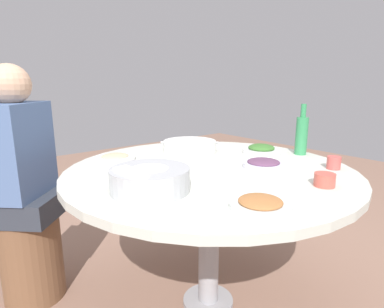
{
  "coord_description": "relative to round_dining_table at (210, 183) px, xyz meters",
  "views": [
    {
      "loc": [
        0.97,
        1.04,
        1.14
      ],
      "look_at": [
        0.07,
        -0.05,
        0.81
      ],
      "focal_mm": 29.2,
      "sensor_mm": 36.0,
      "label": 1
    }
  ],
  "objects": [
    {
      "name": "soup_bowl",
      "position": [
        -0.12,
        -0.3,
        0.11
      ],
      "size": [
        0.3,
        0.3,
        0.07
      ],
      "color": "white",
      "rests_on": "round_dining_table"
    },
    {
      "name": "rice_bowl",
      "position": [
        0.39,
        0.09,
        0.12
      ],
      "size": [
        0.3,
        0.3,
        0.1
      ],
      "color": "#B2B5BA",
      "rests_on": "round_dining_table"
    },
    {
      "name": "dish_eggplant",
      "position": [
        -0.2,
        0.16,
        0.09
      ],
      "size": [
        0.19,
        0.19,
        0.04
      ],
      "color": "silver",
      "rests_on": "round_dining_table"
    },
    {
      "name": "dish_greens",
      "position": [
        -0.43,
        -0.04,
        0.1
      ],
      "size": [
        0.21,
        0.21,
        0.05
      ],
      "color": "silver",
      "rests_on": "round_dining_table"
    },
    {
      "name": "dish_tofu_braise",
      "position": [
        0.21,
        0.46,
        0.09
      ],
      "size": [
        0.2,
        0.2,
        0.04
      ],
      "color": "silver",
      "rests_on": "round_dining_table"
    },
    {
      "name": "tea_cup_near",
      "position": [
        -0.43,
        0.38,
        0.1
      ],
      "size": [
        0.06,
        0.06,
        0.06
      ],
      "primitive_type": "cylinder",
      "color": "#C8504A",
      "rests_on": "round_dining_table"
    },
    {
      "name": "tea_cup_far",
      "position": [
        -0.16,
        0.48,
        0.1
      ],
      "size": [
        0.08,
        0.08,
        0.05
      ],
      "primitive_type": "cylinder",
      "color": "#BF5143",
      "rests_on": "round_dining_table"
    },
    {
      "name": "ground",
      "position": [
        0.0,
        0.0,
        -0.67
      ],
      "size": [
        8.0,
        8.0,
        0.0
      ],
      "primitive_type": "plane",
      "color": "#8C6755"
    },
    {
      "name": "green_bottle",
      "position": [
        -0.58,
        0.11,
        0.19
      ],
      "size": [
        0.06,
        0.06,
        0.28
      ],
      "color": "#328A51",
      "rests_on": "round_dining_table"
    },
    {
      "name": "round_dining_table",
      "position": [
        0.0,
        0.0,
        0.0
      ],
      "size": [
        1.34,
        1.34,
        0.74
      ],
      "color": "#99999E",
      "rests_on": "ground"
    },
    {
      "name": "dish_noodles",
      "position": [
        0.28,
        -0.41,
        0.09
      ],
      "size": [
        0.2,
        0.2,
        0.04
      ],
      "color": "white",
      "rests_on": "round_dining_table"
    },
    {
      "name": "stool_for_diner_left",
      "position": [
        0.68,
        -0.65,
        -0.44
      ],
      "size": [
        0.31,
        0.31,
        0.46
      ],
      "primitive_type": "cylinder",
      "color": "brown",
      "rests_on": "ground"
    },
    {
      "name": "diner_left",
      "position": [
        0.68,
        -0.65,
        0.11
      ],
      "size": [
        0.47,
        0.47,
        0.76
      ],
      "color": "#2D333D",
      "rests_on": "stool_for_diner_left"
    }
  ]
}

